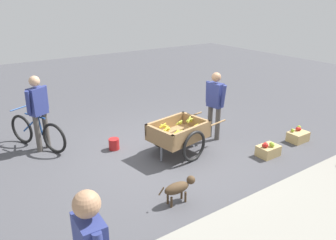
% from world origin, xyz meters
% --- Properties ---
extents(ground_plane, '(24.00, 24.00, 0.00)m').
position_xyz_m(ground_plane, '(0.00, 0.00, 0.00)').
color(ground_plane, '#47474C').
extents(fruit_cart, '(1.75, 1.04, 0.72)m').
position_xyz_m(fruit_cart, '(-0.30, 0.19, 0.44)').
color(fruit_cart, '#937047').
rests_on(fruit_cart, ground).
extents(vendor_person, '(0.25, 0.55, 1.53)m').
position_xyz_m(vendor_person, '(-1.43, -0.00, 0.91)').
color(vendor_person, '#4C4742').
rests_on(vendor_person, ground).
extents(bicycle, '(0.80, 1.52, 0.85)m').
position_xyz_m(bicycle, '(2.01, -1.74, 0.35)').
color(bicycle, black).
rests_on(bicycle, ground).
extents(cyclist_person, '(0.47, 0.34, 1.60)m').
position_xyz_m(cyclist_person, '(1.94, -1.60, 0.96)').
color(cyclist_person, '#4C4742').
rests_on(cyclist_person, ground).
extents(dog, '(0.67, 0.20, 0.40)m').
position_xyz_m(dog, '(0.70, 1.56, 0.27)').
color(dog, '#4C3823').
rests_on(dog, ground).
extents(plastic_bucket, '(0.22, 0.22, 0.24)m').
position_xyz_m(plastic_bucket, '(0.71, -0.75, 0.12)').
color(plastic_bucket, '#B21E1E').
rests_on(plastic_bucket, ground).
extents(apple_crate, '(0.44, 0.32, 0.32)m').
position_xyz_m(apple_crate, '(-1.75, 1.31, 0.12)').
color(apple_crate, tan).
rests_on(apple_crate, ground).
extents(mixed_fruit_crate, '(0.44, 0.32, 0.31)m').
position_xyz_m(mixed_fruit_crate, '(-2.88, 1.21, 0.12)').
color(mixed_fruit_crate, tan).
rests_on(mixed_fruit_crate, ground).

